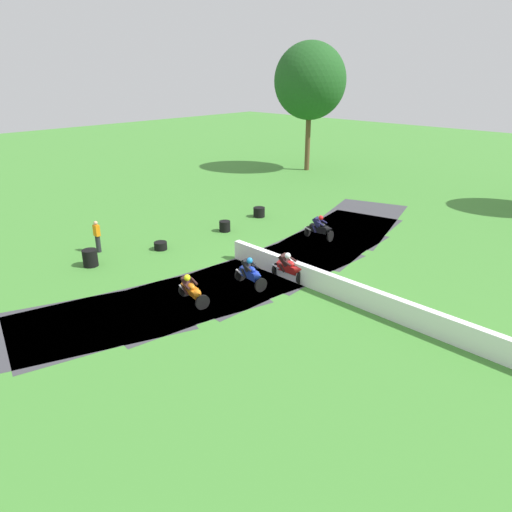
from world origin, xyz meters
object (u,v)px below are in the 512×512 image
motorcycle_chase_blue (250,273)px  tire_stack_mid_a (161,246)px  tire_stack_mid_b (225,226)px  motorcycle_trailing_red (289,267)px  tire_stack_far (259,212)px  motorcycle_fourth_black (320,228)px  tire_stack_near (90,258)px  track_marshal (97,237)px  motorcycle_lead_orange (192,289)px

motorcycle_chase_blue → tire_stack_mid_a: motorcycle_chase_blue is taller
motorcycle_chase_blue → tire_stack_mid_b: (-6.24, 4.30, -0.36)m
motorcycle_trailing_red → tire_stack_mid_b: motorcycle_trailing_red is taller
motorcycle_chase_blue → tire_stack_far: motorcycle_chase_blue is taller
motorcycle_fourth_black → tire_stack_mid_a: (-4.95, -6.85, -0.46)m
motorcycle_trailing_red → tire_stack_near: size_ratio=2.10×
tire_stack_near → tire_stack_mid_a: bearing=81.0°
motorcycle_fourth_black → tire_stack_far: (-5.27, 0.81, -0.36)m
motorcycle_chase_blue → motorcycle_trailing_red: motorcycle_chase_blue is taller
tire_stack_near → motorcycle_chase_blue: bearing=26.6°
motorcycle_trailing_red → track_marshal: track_marshal is taller
motorcycle_chase_blue → tire_stack_mid_b: motorcycle_chase_blue is taller
tire_stack_mid_a → tire_stack_mid_b: (0.22, 4.26, 0.10)m
motorcycle_lead_orange → motorcycle_chase_blue: bearing=78.1°
tire_stack_mid_b → tire_stack_near: bearing=-95.8°
tire_stack_near → motorcycle_fourth_black: bearing=62.1°
motorcycle_trailing_red → motorcycle_fourth_black: size_ratio=1.00×
motorcycle_fourth_black → motorcycle_trailing_red: bearing=-67.0°
tire_stack_mid_a → tire_stack_far: 7.67m
motorcycle_lead_orange → motorcycle_chase_blue: 2.77m
track_marshal → motorcycle_trailing_red: bearing=23.5°
tire_stack_mid_a → track_marshal: size_ratio=0.40×
track_marshal → tire_stack_mid_a: bearing=50.3°
tire_stack_near → tire_stack_mid_a: 3.61m
motorcycle_trailing_red → tire_stack_near: 9.32m
motorcycle_fourth_black → motorcycle_chase_blue: bearing=-77.6°
motorcycle_trailing_red → tire_stack_mid_a: (-7.17, -1.61, -0.44)m
motorcycle_chase_blue → tire_stack_mid_b: bearing=145.5°
motorcycle_lead_orange → motorcycle_fourth_black: motorcycle_fourth_black is taller
motorcycle_trailing_red → tire_stack_far: motorcycle_trailing_red is taller
motorcycle_fourth_black → tire_stack_near: size_ratio=2.10×
tire_stack_mid_b → tire_stack_far: size_ratio=0.88×
motorcycle_fourth_black → track_marshal: (-6.92, -9.22, 0.16)m
motorcycle_chase_blue → tire_stack_near: bearing=-153.4°
motorcycle_chase_blue → tire_stack_mid_a: 6.48m
tire_stack_near → track_marshal: (-1.40, 1.20, 0.42)m
tire_stack_near → tire_stack_mid_b: bearing=84.2°
motorcycle_lead_orange → motorcycle_chase_blue: motorcycle_chase_blue is taller
motorcycle_chase_blue → tire_stack_near: motorcycle_chase_blue is taller
tire_stack_near → motorcycle_trailing_red: bearing=33.8°
motorcycle_fourth_black → tire_stack_mid_a: size_ratio=2.56×
motorcycle_lead_orange → tire_stack_near: 6.52m
motorcycle_lead_orange → motorcycle_fourth_black: (-0.95, 9.60, 0.03)m
tire_stack_mid_a → tire_stack_mid_b: bearing=87.0°
motorcycle_lead_orange → motorcycle_chase_blue: size_ratio=1.00×
motorcycle_lead_orange → motorcycle_trailing_red: bearing=73.7°
tire_stack_mid_a → track_marshal: (-1.97, -2.37, 0.62)m
motorcycle_fourth_black → tire_stack_near: bearing=-117.9°
motorcycle_fourth_black → tire_stack_mid_b: bearing=-151.3°
tire_stack_far → motorcycle_fourth_black: bearing=-8.8°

